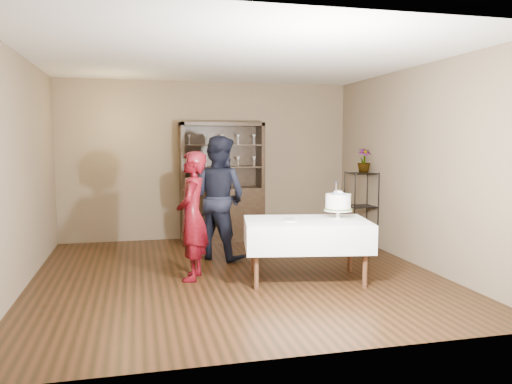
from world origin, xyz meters
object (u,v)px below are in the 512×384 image
(china_hutch, at_px, (222,201))
(cake_table, at_px, (306,234))
(man, at_px, (219,198))
(cake, at_px, (338,203))
(potted_plant, at_px, (364,161))
(plant_etagere, at_px, (361,206))
(woman, at_px, (192,216))

(china_hutch, xyz_separation_m, cake_table, (0.58, -2.70, -0.10))
(man, height_order, cake, man)
(man, bearing_deg, cake_table, 165.69)
(man, bearing_deg, potted_plant, -129.44)
(cake_table, bearing_deg, potted_plant, 47.18)
(cake, relative_size, potted_plant, 1.25)
(plant_etagere, height_order, man, man)
(china_hutch, relative_size, potted_plant, 5.22)
(china_hutch, relative_size, cake_table, 1.23)
(cake_table, xyz_separation_m, cake, (0.42, 0.03, 0.37))
(china_hutch, bearing_deg, cake_table, -77.84)
(cake_table, relative_size, man, 0.92)
(woman, distance_m, cake, 1.80)
(plant_etagere, bearing_deg, cake, -123.71)
(cake_table, relative_size, cake, 3.40)
(china_hutch, height_order, woman, china_hutch)
(china_hutch, height_order, plant_etagere, china_hutch)
(cake_table, distance_m, man, 1.64)
(cake_table, relative_size, woman, 1.03)
(cake_table, distance_m, potted_plant, 2.40)
(china_hutch, distance_m, man, 1.38)
(man, bearing_deg, china_hutch, -57.81)
(china_hutch, relative_size, woman, 1.27)
(cake_table, bearing_deg, woman, 164.71)
(china_hutch, bearing_deg, cake, -69.40)
(woman, height_order, man, man)
(woman, relative_size, man, 0.89)
(plant_etagere, relative_size, cake_table, 0.74)
(plant_etagere, relative_size, woman, 0.76)
(china_hutch, xyz_separation_m, woman, (-0.76, -2.33, 0.12))
(woman, relative_size, cake, 3.29)
(man, relative_size, potted_plant, 4.61)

